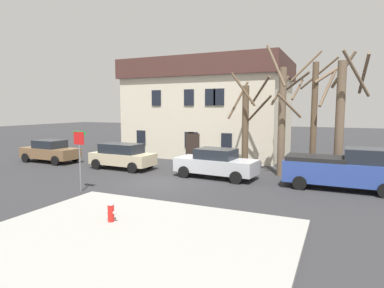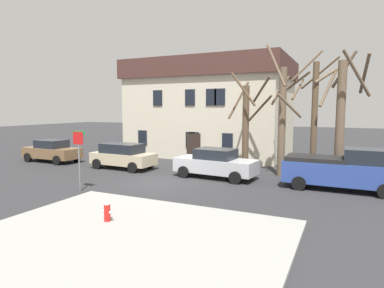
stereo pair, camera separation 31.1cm
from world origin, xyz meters
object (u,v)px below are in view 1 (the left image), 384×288
object	(u,v)px
building_main	(210,108)
car_brown_sedan	(50,151)
car_beige_wagon	(122,156)
bicycle_leaning	(132,159)
tree_bare_mid	(282,117)
car_silver_sedan	(216,163)
fire_hydrant	(111,211)
street_sign_pole	(79,150)
tree_bare_far	(313,115)
pickup_truck_blue	(343,169)
tree_bare_end	(341,113)
tree_bare_near	(246,123)

from	to	relation	value
building_main	car_brown_sedan	world-z (taller)	building_main
car_beige_wagon	bicycle_leaning	bearing A→B (deg)	107.62
tree_bare_mid	car_silver_sedan	size ratio (longest dim) A/B	1.58
car_brown_sedan	car_silver_sedan	world-z (taller)	car_silver_sedan
fire_hydrant	street_sign_pole	size ratio (longest dim) A/B	0.24
tree_bare_far	car_silver_sedan	distance (m)	6.22
fire_hydrant	pickup_truck_blue	bearing A→B (deg)	50.34
car_brown_sedan	car_beige_wagon	bearing A→B (deg)	-0.42
car_beige_wagon	street_sign_pole	size ratio (longest dim) A/B	1.50
building_main	car_silver_sedan	xyz separation A→B (m)	(4.01, -9.40, -3.18)
building_main	bicycle_leaning	world-z (taller)	building_main
tree_bare_mid	street_sign_pole	distance (m)	11.35
car_silver_sedan	bicycle_leaning	world-z (taller)	car_silver_sedan
tree_bare_end	fire_hydrant	world-z (taller)	tree_bare_end
tree_bare_far	tree_bare_end	world-z (taller)	tree_bare_far
tree_bare_end	pickup_truck_blue	bearing A→B (deg)	-84.63
building_main	tree_bare_far	distance (m)	11.32
car_brown_sedan	car_silver_sedan	size ratio (longest dim) A/B	0.95
bicycle_leaning	street_sign_pole	bearing A→B (deg)	-72.67
car_silver_sedan	fire_hydrant	world-z (taller)	car_silver_sedan
tree_bare_end	tree_bare_near	bearing A→B (deg)	174.86
tree_bare_mid	bicycle_leaning	distance (m)	10.97
tree_bare_far	pickup_truck_blue	distance (m)	3.99
car_silver_sedan	fire_hydrant	size ratio (longest dim) A/B	6.80
building_main	tree_bare_far	world-z (taller)	building_main
car_brown_sedan	car_silver_sedan	distance (m)	13.14
bicycle_leaning	car_silver_sedan	bearing A→B (deg)	-15.55
tree_bare_mid	tree_bare_far	distance (m)	1.71
car_brown_sedan	car_beige_wagon	distance (m)	6.54
fire_hydrant	car_beige_wagon	bearing A→B (deg)	124.16
tree_bare_far	bicycle_leaning	size ratio (longest dim) A/B	4.53
fire_hydrant	car_brown_sedan	bearing A→B (deg)	144.70
tree_bare_mid	bicycle_leaning	size ratio (longest dim) A/B	4.66
tree_bare_end	pickup_truck_blue	world-z (taller)	tree_bare_end
car_brown_sedan	street_sign_pole	distance (m)	10.22
tree_bare_far	tree_bare_near	bearing A→B (deg)	177.62
car_beige_wagon	fire_hydrant	world-z (taller)	car_beige_wagon
tree_bare_near	tree_bare_end	distance (m)	5.45
tree_bare_near	pickup_truck_blue	bearing A→B (deg)	-25.77
tree_bare_end	street_sign_pole	distance (m)	13.81
car_beige_wagon	pickup_truck_blue	distance (m)	13.22
building_main	tree_bare_near	world-z (taller)	building_main
tree_bare_near	car_beige_wagon	bearing A→B (deg)	-161.21
tree_bare_end	fire_hydrant	size ratio (longest dim) A/B	9.99
tree_bare_end	street_sign_pole	world-z (taller)	tree_bare_end
car_beige_wagon	pickup_truck_blue	world-z (taller)	pickup_truck_blue
building_main	tree_bare_near	xyz separation A→B (m)	(5.03, -6.72, -0.97)
tree_bare_mid	car_brown_sedan	xyz separation A→B (m)	(-16.45, -2.00, -2.66)
building_main	tree_bare_end	distance (m)	12.67
tree_bare_far	street_sign_pole	xyz separation A→B (m)	(-9.79, -8.18, -1.57)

